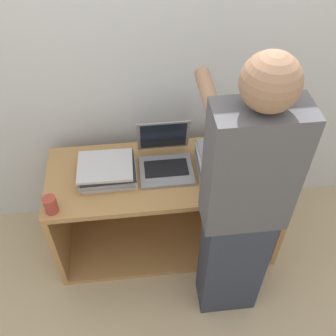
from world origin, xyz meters
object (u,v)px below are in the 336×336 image
at_px(laptop_stack_right, 225,160).
at_px(laptop_stack_left, 107,171).
at_px(laptop_open, 165,159).
at_px(mug, 51,205).
at_px(person, 242,211).

bearing_deg(laptop_stack_right, laptop_stack_left, 179.46).
relative_size(laptop_open, mug, 3.26).
bearing_deg(laptop_stack_right, person, -93.41).
xyz_separation_m(person, mug, (-0.97, 0.25, -0.12)).
relative_size(person, mug, 17.17).
xyz_separation_m(laptop_open, laptop_stack_left, (-0.35, -0.05, -0.01)).
relative_size(laptop_open, person, 0.19).
distance_m(laptop_stack_right, person, 0.48).
xyz_separation_m(laptop_stack_left, laptop_stack_right, (0.70, -0.01, 0.02)).
distance_m(laptop_open, mug, 0.71).
bearing_deg(mug, laptop_open, 22.93).
distance_m(person, mug, 1.01).
relative_size(laptop_stack_right, person, 0.20).
distance_m(laptop_stack_right, mug, 1.02).
height_order(laptop_stack_right, person, person).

